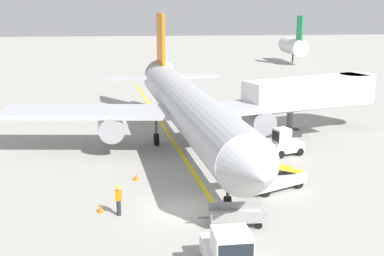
{
  "coord_description": "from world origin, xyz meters",
  "views": [
    {
      "loc": [
        -2.14,
        -26.86,
        11.23
      ],
      "look_at": [
        1.48,
        8.82,
        2.5
      ],
      "focal_mm": 48.77,
      "sensor_mm": 36.0,
      "label": 1
    }
  ],
  "objects_px": {
    "ground_crew_wing_walker": "(256,154)",
    "jet_bridge": "(320,92)",
    "baggage_cart_loaded": "(236,216)",
    "ground_crew_marshaller": "(119,199)",
    "safety_cone_nose_right": "(100,209)",
    "airliner": "(187,106)",
    "belt_loader_forward_hold": "(274,177)",
    "safety_cone_wingtip_left": "(239,153)",
    "pushback_tug": "(229,254)",
    "baggage_tug_near_wing": "(285,143)",
    "safety_cone_wingtip_right": "(136,177)"
  },
  "relations": [
    {
      "from": "belt_loader_forward_hold",
      "to": "ground_crew_wing_walker",
      "type": "bearing_deg",
      "value": 92.17
    },
    {
      "from": "baggage_cart_loaded",
      "to": "safety_cone_wingtip_left",
      "type": "distance_m",
      "value": 12.32
    },
    {
      "from": "airliner",
      "to": "pushback_tug",
      "type": "height_order",
      "value": "airliner"
    },
    {
      "from": "baggage_tug_near_wing",
      "to": "ground_crew_wing_walker",
      "type": "relative_size",
      "value": 1.58
    },
    {
      "from": "safety_cone_nose_right",
      "to": "baggage_tug_near_wing",
      "type": "bearing_deg",
      "value": 36.65
    },
    {
      "from": "jet_bridge",
      "to": "airliner",
      "type": "bearing_deg",
      "value": -160.2
    },
    {
      "from": "baggage_cart_loaded",
      "to": "safety_cone_nose_right",
      "type": "relative_size",
      "value": 8.59
    },
    {
      "from": "pushback_tug",
      "to": "baggage_tug_near_wing",
      "type": "relative_size",
      "value": 1.37
    },
    {
      "from": "pushback_tug",
      "to": "belt_loader_forward_hold",
      "type": "xyz_separation_m",
      "value": [
        4.51,
        9.94,
        -0.22
      ]
    },
    {
      "from": "safety_cone_nose_right",
      "to": "jet_bridge",
      "type": "bearing_deg",
      "value": 42.78
    },
    {
      "from": "ground_crew_wing_walker",
      "to": "airliner",
      "type": "bearing_deg",
      "value": 129.59
    },
    {
      "from": "ground_crew_marshaller",
      "to": "safety_cone_nose_right",
      "type": "bearing_deg",
      "value": 154.14
    },
    {
      "from": "ground_crew_wing_walker",
      "to": "safety_cone_nose_right",
      "type": "height_order",
      "value": "ground_crew_wing_walker"
    },
    {
      "from": "jet_bridge",
      "to": "safety_cone_wingtip_right",
      "type": "xyz_separation_m",
      "value": [
        -16.01,
        -11.48,
        -3.32
      ]
    },
    {
      "from": "safety_cone_wingtip_left",
      "to": "baggage_tug_near_wing",
      "type": "bearing_deg",
      "value": -1.65
    },
    {
      "from": "baggage_cart_loaded",
      "to": "safety_cone_nose_right",
      "type": "xyz_separation_m",
      "value": [
        -7.1,
        2.31,
        -0.25
      ]
    },
    {
      "from": "baggage_cart_loaded",
      "to": "safety_cone_nose_right",
      "type": "bearing_deg",
      "value": 161.98
    },
    {
      "from": "airliner",
      "to": "belt_loader_forward_hold",
      "type": "relative_size",
      "value": 7.03
    },
    {
      "from": "belt_loader_forward_hold",
      "to": "ground_crew_wing_walker",
      "type": "relative_size",
      "value": 2.96
    },
    {
      "from": "airliner",
      "to": "baggage_tug_near_wing",
      "type": "distance_m",
      "value": 7.97
    },
    {
      "from": "safety_cone_wingtip_right",
      "to": "belt_loader_forward_hold",
      "type": "bearing_deg",
      "value": -17.09
    },
    {
      "from": "airliner",
      "to": "ground_crew_marshaller",
      "type": "distance_m",
      "value": 13.86
    },
    {
      "from": "baggage_cart_loaded",
      "to": "safety_cone_wingtip_right",
      "type": "height_order",
      "value": "baggage_cart_loaded"
    },
    {
      "from": "airliner",
      "to": "ground_crew_marshaller",
      "type": "height_order",
      "value": "airliner"
    },
    {
      "from": "baggage_cart_loaded",
      "to": "ground_crew_marshaller",
      "type": "relative_size",
      "value": 2.22
    },
    {
      "from": "belt_loader_forward_hold",
      "to": "pushback_tug",
      "type": "bearing_deg",
      "value": -114.4
    },
    {
      "from": "pushback_tug",
      "to": "belt_loader_forward_hold",
      "type": "bearing_deg",
      "value": 65.6
    },
    {
      "from": "baggage_cart_loaded",
      "to": "safety_cone_nose_right",
      "type": "height_order",
      "value": "baggage_cart_loaded"
    },
    {
      "from": "baggage_cart_loaded",
      "to": "ground_crew_wing_walker",
      "type": "xyz_separation_m",
      "value": [
        3.08,
        9.34,
        0.44
      ]
    },
    {
      "from": "ground_crew_marshaller",
      "to": "belt_loader_forward_hold",
      "type": "bearing_deg",
      "value": 17.94
    },
    {
      "from": "ground_crew_marshaller",
      "to": "safety_cone_wingtip_right",
      "type": "distance_m",
      "value": 5.73
    },
    {
      "from": "safety_cone_nose_right",
      "to": "safety_cone_wingtip_right",
      "type": "height_order",
      "value": "same"
    },
    {
      "from": "airliner",
      "to": "belt_loader_forward_hold",
      "type": "xyz_separation_m",
      "value": [
        4.49,
        -9.73,
        -2.64
      ]
    },
    {
      "from": "ground_crew_wing_walker",
      "to": "jet_bridge",
      "type": "bearing_deg",
      "value": 50.97
    },
    {
      "from": "baggage_cart_loaded",
      "to": "safety_cone_wingtip_right",
      "type": "relative_size",
      "value": 8.59
    },
    {
      "from": "safety_cone_nose_right",
      "to": "safety_cone_wingtip_left",
      "type": "xyz_separation_m",
      "value": [
        9.58,
        9.75,
        0.0
      ]
    },
    {
      "from": "airliner",
      "to": "jet_bridge",
      "type": "height_order",
      "value": "airliner"
    },
    {
      "from": "safety_cone_wingtip_left",
      "to": "belt_loader_forward_hold",
      "type": "bearing_deg",
      "value": -83.92
    },
    {
      "from": "airliner",
      "to": "pushback_tug",
      "type": "distance_m",
      "value": 19.81
    },
    {
      "from": "pushback_tug",
      "to": "safety_cone_nose_right",
      "type": "height_order",
      "value": "pushback_tug"
    },
    {
      "from": "baggage_tug_near_wing",
      "to": "ground_crew_wing_walker",
      "type": "xyz_separation_m",
      "value": [
        -2.79,
        -2.62,
        -0.02
      ]
    },
    {
      "from": "belt_loader_forward_hold",
      "to": "safety_cone_nose_right",
      "type": "xyz_separation_m",
      "value": [
        -10.35,
        -2.53,
        -0.56
      ]
    },
    {
      "from": "pushback_tug",
      "to": "baggage_cart_loaded",
      "type": "distance_m",
      "value": 5.28
    },
    {
      "from": "airliner",
      "to": "safety_cone_nose_right",
      "type": "distance_m",
      "value": 13.95
    },
    {
      "from": "airliner",
      "to": "safety_cone_nose_right",
      "type": "bearing_deg",
      "value": -115.57
    },
    {
      "from": "belt_loader_forward_hold",
      "to": "baggage_cart_loaded",
      "type": "relative_size",
      "value": 1.33
    },
    {
      "from": "airliner",
      "to": "safety_cone_wingtip_right",
      "type": "xyz_separation_m",
      "value": [
        -3.93,
        -7.14,
        -3.2
      ]
    },
    {
      "from": "safety_cone_wingtip_right",
      "to": "airliner",
      "type": "bearing_deg",
      "value": 61.14
    },
    {
      "from": "pushback_tug",
      "to": "baggage_cart_loaded",
      "type": "xyz_separation_m",
      "value": [
        1.25,
        5.1,
        -0.53
      ]
    },
    {
      "from": "safety_cone_nose_right",
      "to": "ground_crew_marshaller",
      "type": "bearing_deg",
      "value": -25.86
    }
  ]
}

